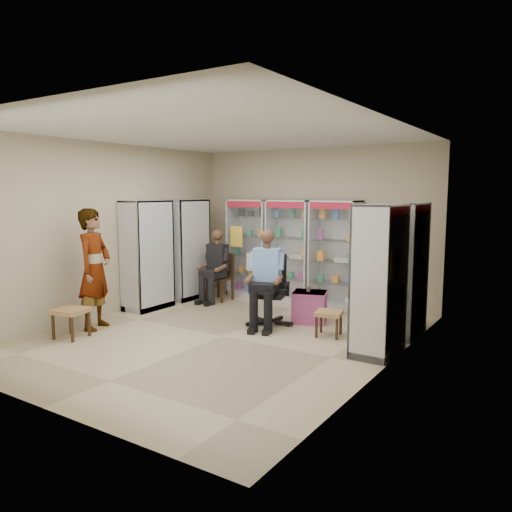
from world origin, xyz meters
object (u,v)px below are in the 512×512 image
Objects in this scene: cabinet_back_left at (251,248)px; cabinet_back_mid at (291,251)px; cabinet_right_near at (379,280)px; pink_trunk at (310,307)px; woven_stool_a at (329,324)px; wooden_chair at (220,277)px; seated_shopkeeper at (267,281)px; cabinet_right_far at (404,269)px; woven_stool_b at (71,323)px; cabinet_left_near at (147,255)px; standing_man at (94,269)px; cabinet_back_right at (335,254)px; cabinet_left_far at (187,249)px; office_chair at (269,290)px.

cabinet_back_left is 1.00× the size of cabinet_back_mid.
cabinet_right_near reaches higher than pink_trunk.
pink_trunk is at bearing 136.60° from woven_stool_a.
cabinet_back_left is 2.13× the size of wooden_chair.
cabinet_back_mid is at bearing 91.29° from seated_shopkeeper.
woven_stool_b is at bearing 125.33° from cabinet_right_far.
woven_stool_a is at bearing -43.40° from pink_trunk.
cabinet_back_mid is 1.00× the size of cabinet_left_near.
standing_man is (-0.12, 0.55, 0.73)m from woven_stool_b.
woven_stool_a is 0.86× the size of woven_stool_b.
cabinet_back_mid is 1.05× the size of standing_man.
cabinet_right_near is 4.51× the size of woven_stool_b.
cabinet_right_far and cabinet_left_near have the same top height.
pink_trunk is (0.12, -1.27, -0.74)m from cabinet_back_right.
cabinet_left_far is 2.67m from seated_shopkeeper.
cabinet_right_far and cabinet_left_far have the same top height.
cabinet_right_near reaches higher than woven_stool_b.
seated_shopkeeper is at bearing 69.61° from cabinet_left_far.
cabinet_back_right is at bearing 58.76° from woven_stool_b.
wooden_chair is 1.77× the size of pink_trunk.
cabinet_left_far is (-1.88, -0.93, 0.00)m from cabinet_back_mid.
standing_man is at bearing -140.66° from pink_trunk.
cabinet_right_near is (3.53, -2.23, 0.00)m from cabinet_back_left.
standing_man is at bearing -98.35° from wooden_chair.
cabinet_back_right and cabinet_right_far have the same top height.
wooden_chair is (-1.20, -0.73, -0.53)m from cabinet_back_mid.
cabinet_back_right is 1.00× the size of cabinet_right_near.
cabinet_left_near is 1.56m from wooden_chair.
cabinet_left_far reaches higher than woven_stool_b.
cabinet_right_near is at bearing -180.00° from cabinet_right_far.
seated_shopkeeper is 2.75× the size of pink_trunk.
pink_trunk is (2.02, -1.27, -0.74)m from cabinet_back_left.
pink_trunk is (0.46, 0.54, -0.32)m from office_chair.
office_chair is (0.61, -1.81, -0.42)m from cabinet_back_mid.
pink_trunk is at bearing -49.71° from cabinet_back_mid.
woven_stool_a is 3.84m from woven_stool_b.
cabinet_right_far is at bearing 35.33° from woven_stool_b.
wooden_chair is 2.11m from office_chair.
standing_man is at bearing 6.32° from cabinet_left_far.
woven_stool_a is (3.57, 0.18, -0.81)m from cabinet_left_near.
office_chair is 2.78m from standing_man.
cabinet_back_mid is 2.82m from cabinet_right_far.
pink_trunk is at bearing -70.21° from standing_man.
standing_man reaches higher than woven_stool_a.
wooden_chair is at bearing -161.25° from cabinet_back_right.
cabinet_left_far and cabinet_left_near have the same top height.
cabinet_right_far and cabinet_right_near have the same top height.
pink_trunk is at bearing -84.46° from cabinet_back_right.
cabinet_left_far is at bearing 180.00° from cabinet_left_near.
office_chair is 2.16× the size of pink_trunk.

